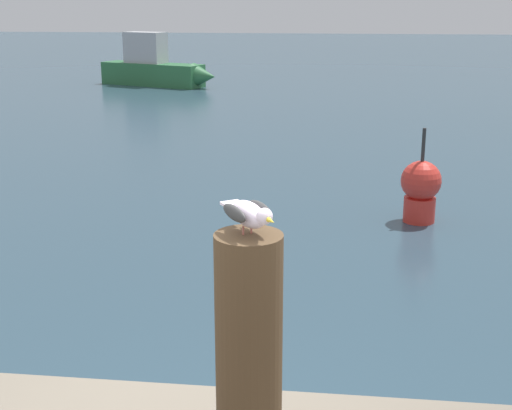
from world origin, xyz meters
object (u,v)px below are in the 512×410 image
Objects in this scene: mooring_post at (249,351)px; seagull at (249,213)px; channel_buoy at (421,189)px; boat_green at (158,68)px.

seagull reaches higher than mooring_post.
seagull reaches higher than channel_buoy.
seagull is 23.18m from boat_green.
seagull is at bearing -101.70° from channel_buoy.
mooring_post is 7.37m from channel_buoy.
mooring_post is at bearing -74.61° from boat_green.
mooring_post is at bearing 124.44° from seagull.
boat_green is (-6.14, 22.29, -1.00)m from mooring_post.
mooring_post reaches higher than boat_green.
boat_green reaches higher than channel_buoy.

